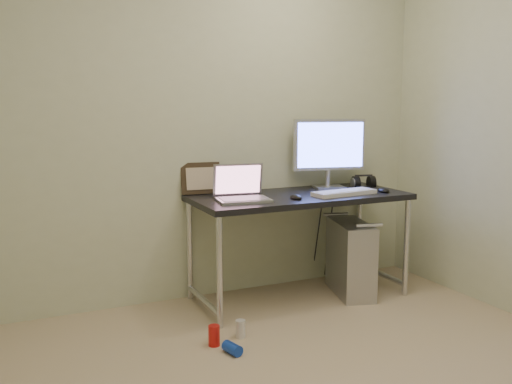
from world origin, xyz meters
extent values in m
cube|color=beige|center=(0.00, 1.75, 1.25)|extent=(3.50, 0.02, 2.50)
cube|color=black|center=(0.62, 1.42, 0.73)|extent=(1.52, 0.66, 0.04)
cylinder|color=silver|center=(-0.09, 1.13, 0.35)|extent=(0.04, 0.04, 0.71)
cylinder|color=silver|center=(-0.09, 1.71, 0.35)|extent=(0.04, 0.04, 0.71)
cylinder|color=silver|center=(1.34, 1.13, 0.35)|extent=(0.04, 0.04, 0.71)
cylinder|color=silver|center=(1.34, 1.71, 0.35)|extent=(0.04, 0.04, 0.71)
cylinder|color=silver|center=(-0.09, 1.42, 0.08)|extent=(0.04, 0.58, 0.04)
cylinder|color=silver|center=(1.34, 1.42, 0.08)|extent=(0.04, 0.58, 0.04)
cube|color=#A9AAAE|center=(1.00, 1.33, 0.27)|extent=(0.35, 0.55, 0.53)
cylinder|color=silver|center=(1.00, 1.11, 0.55)|extent=(0.19, 0.07, 0.03)
cylinder|color=silver|center=(1.00, 1.54, 0.55)|extent=(0.19, 0.07, 0.03)
cylinder|color=black|center=(0.95, 1.70, 0.40)|extent=(0.01, 0.16, 0.69)
cylinder|color=black|center=(1.04, 1.68, 0.38)|extent=(0.02, 0.11, 0.71)
cylinder|color=red|center=(-0.22, 0.89, 0.06)|extent=(0.08, 0.08, 0.12)
cylinder|color=silver|center=(-0.04, 0.93, 0.05)|extent=(0.07, 0.07, 0.11)
cylinder|color=#143AB3|center=(-0.17, 0.74, 0.03)|extent=(0.09, 0.13, 0.06)
cube|color=silver|center=(0.15, 1.32, 0.76)|extent=(0.37, 0.28, 0.02)
cube|color=gray|center=(0.15, 1.32, 0.77)|extent=(0.32, 0.24, 0.00)
cube|color=#98979F|center=(0.17, 1.46, 0.88)|extent=(0.34, 0.09, 0.22)
cube|color=#7F4F60|center=(0.17, 1.45, 0.88)|extent=(0.31, 0.08, 0.19)
cube|color=silver|center=(0.96, 1.57, 0.76)|extent=(0.25, 0.21, 0.02)
cylinder|color=silver|center=(0.96, 1.59, 0.83)|extent=(0.04, 0.04, 0.12)
cube|color=silver|center=(0.96, 1.58, 1.08)|extent=(0.54, 0.16, 0.38)
cube|color=#4E65FF|center=(0.96, 1.56, 1.08)|extent=(0.49, 0.12, 0.33)
cube|color=silver|center=(0.90, 1.27, 0.76)|extent=(0.48, 0.20, 0.03)
ellipsoid|color=black|center=(1.22, 1.25, 0.77)|extent=(0.11, 0.14, 0.04)
ellipsoid|color=black|center=(0.51, 1.26, 0.77)|extent=(0.09, 0.12, 0.04)
cylinder|color=black|center=(1.18, 1.53, 0.78)|extent=(0.06, 0.11, 0.11)
cylinder|color=black|center=(1.31, 1.53, 0.78)|extent=(0.06, 0.11, 0.11)
cube|color=black|center=(1.25, 1.53, 0.84)|extent=(0.14, 0.05, 0.01)
cube|color=black|center=(0.00, 1.73, 0.86)|extent=(0.29, 0.12, 0.22)
cylinder|color=silver|center=(0.25, 1.72, 0.79)|extent=(0.01, 0.01, 0.08)
cylinder|color=silver|center=(0.25, 1.72, 0.84)|extent=(0.04, 0.03, 0.04)
camera|label=1|loc=(-1.31, -2.03, 1.39)|focal=40.00mm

